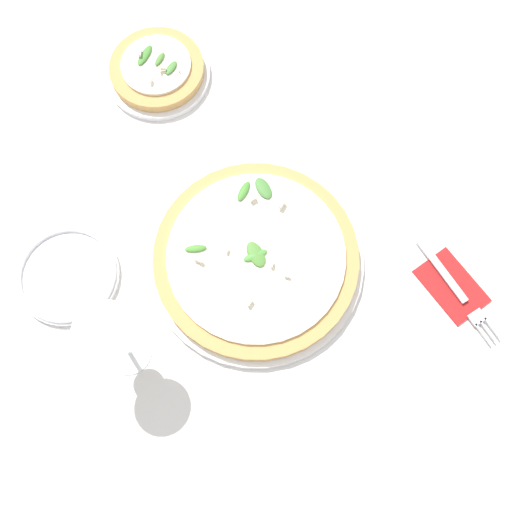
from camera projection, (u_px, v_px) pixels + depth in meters
The scene contains 7 objects.
ground_plane at pixel (283, 275), 0.97m from camera, with size 6.00×6.00×0.00m, color silver.
pizza_arugula_main at pixel (256, 258), 0.96m from camera, with size 0.35×0.35×0.05m.
pizza_personal_side at pixel (157, 71), 1.07m from camera, with size 0.19×0.19×0.05m.
wine_glass at pixel (111, 338), 0.81m from camera, with size 0.09×0.09×0.17m.
napkin at pixel (452, 286), 0.96m from camera, with size 0.13×0.11×0.01m.
fork at pixel (456, 289), 0.95m from camera, with size 0.20×0.07×0.00m.
side_plate_white at pixel (68, 275), 0.96m from camera, with size 0.17×0.17×0.02m.
Camera 1 is at (0.25, -0.12, 0.93)m, focal length 42.00 mm.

